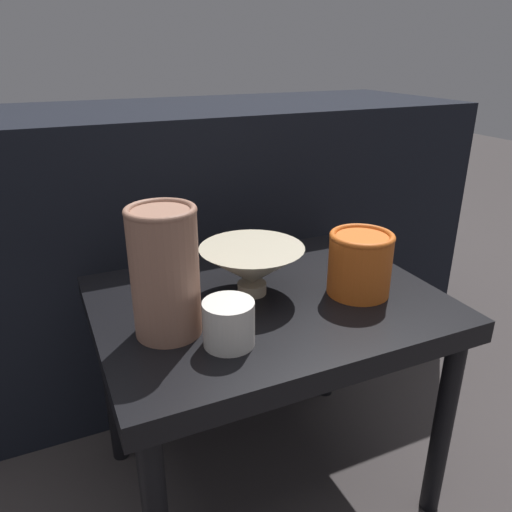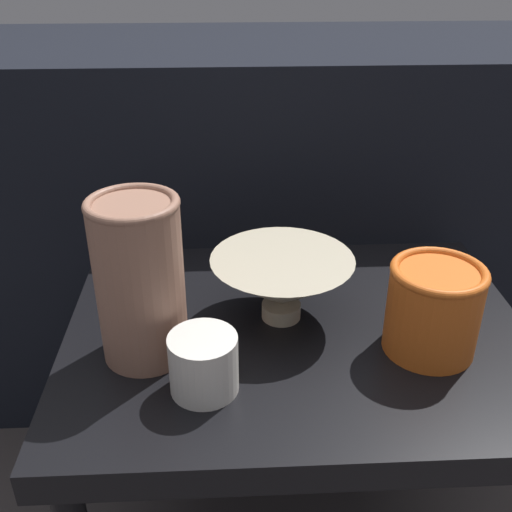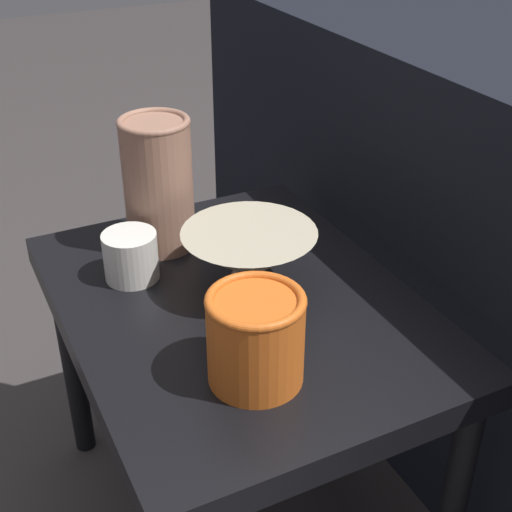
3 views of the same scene
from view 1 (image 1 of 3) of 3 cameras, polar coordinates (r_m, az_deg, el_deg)
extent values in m
plane|color=#383333|center=(1.16, 1.14, -24.07)|extent=(8.00, 8.00, 0.00)
cube|color=black|center=(0.91, 1.35, -5.86)|extent=(0.61, 0.46, 0.04)
cylinder|color=black|center=(1.04, 20.53, -17.94)|extent=(0.04, 0.04, 0.39)
cylinder|color=black|center=(1.12, -16.13, -13.72)|extent=(0.04, 0.04, 0.39)
cylinder|color=black|center=(1.28, 8.35, -8.14)|extent=(0.04, 0.04, 0.39)
cube|color=black|center=(1.39, -8.30, 1.78)|extent=(1.50, 0.50, 0.71)
cylinder|color=#B2A88E|center=(0.91, -0.47, -3.67)|extent=(0.05, 0.05, 0.02)
cone|color=#B2A88E|center=(0.89, -0.48, -1.08)|extent=(0.19, 0.19, 0.07)
cylinder|color=#996B56|center=(0.76, -10.35, -2.03)|extent=(0.10, 0.10, 0.20)
torus|color=#996B56|center=(0.73, -10.90, 5.15)|extent=(0.11, 0.11, 0.01)
cylinder|color=orange|center=(0.91, 11.77, -1.01)|extent=(0.11, 0.11, 0.11)
torus|color=orange|center=(0.89, 12.05, 2.22)|extent=(0.11, 0.11, 0.01)
cylinder|color=silver|center=(0.75, -3.14, -7.69)|extent=(0.08, 0.08, 0.07)
camera|label=2|loc=(0.27, 55.35, 23.46)|focal=42.00mm
camera|label=3|loc=(1.16, 50.89, 22.08)|focal=50.00mm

